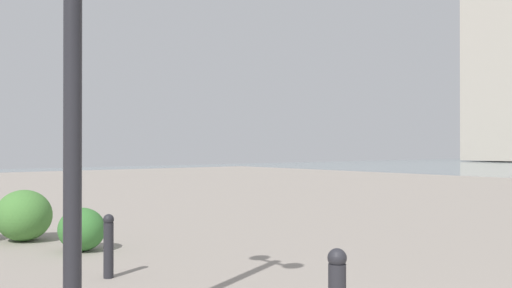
% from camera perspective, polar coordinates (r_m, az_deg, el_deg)
% --- Properties ---
extents(bollard_mid, '(0.13, 0.13, 0.77)m').
position_cam_1_polar(bollard_mid, '(7.14, -14.65, -9.79)').
color(bollard_mid, '#232328').
rests_on(bollard_mid, ground).
extents(shrub_low, '(1.01, 0.91, 0.86)m').
position_cam_1_polar(shrub_low, '(10.34, -22.38, -6.68)').
color(shrub_low, '#477F38').
rests_on(shrub_low, ground).
extents(shrub_round, '(0.77, 0.70, 0.66)m').
position_cam_1_polar(shrub_round, '(9.07, -17.17, -8.23)').
color(shrub_round, '#387533').
rests_on(shrub_round, ground).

